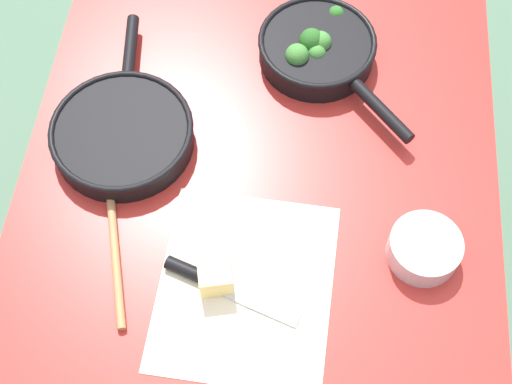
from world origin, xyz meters
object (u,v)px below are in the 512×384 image
Objects in this scene: grater_knife at (212,282)px; prep_bowl_steel at (424,249)px; skillet_broccoli at (318,48)px; skillet_eggs at (123,133)px; wooden_spoon at (111,206)px; cheese_block at (214,266)px.

prep_bowl_steel is (-0.09, 0.35, 0.02)m from grater_knife.
prep_bowl_steel is (0.41, 0.21, -0.01)m from skillet_broccoli.
skillet_eggs is 1.13× the size of wooden_spoon.
prep_bowl_steel is at bearing 33.07° from grater_knife.
skillet_broccoli is 0.46m from prep_bowl_steel.
grater_knife is 1.93× the size of prep_bowl_steel.
wooden_spoon is 0.23m from grater_knife.
prep_bowl_steel reaches higher than wooden_spoon.
skillet_eggs is at bearing -97.82° from skillet_broccoli.
cheese_block is (0.48, -0.14, -0.00)m from skillet_broccoli.
cheese_block is at bearing -133.32° from wooden_spoon.
skillet_broccoli reaches higher than cheese_block.
grater_knife is 0.03m from cheese_block.
skillet_eggs is at bearing 145.59° from grater_knife.
skillet_broccoli is at bearing -58.01° from wooden_spoon.
skillet_broccoli reaches higher than prep_bowl_steel.
wooden_spoon is 0.22m from cheese_block.
wooden_spoon is 0.55m from prep_bowl_steel.
skillet_eggs is 0.32m from cheese_block.
grater_knife is 2.38× the size of cheese_block.
grater_knife is at bearing -137.96° from wooden_spoon.
skillet_eggs is at bearing -107.76° from prep_bowl_steel.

